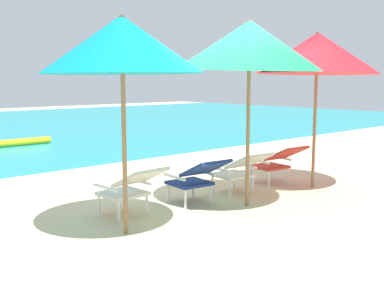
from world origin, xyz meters
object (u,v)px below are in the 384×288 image
at_px(beach_umbrella_left, 122,45).
at_px(beach_umbrella_right, 317,53).
at_px(lounge_chair_near_left, 197,176).
at_px(beach_umbrella_center, 249,45).
at_px(swim_buoy, 21,142).
at_px(lounge_chair_far_left, 131,186).
at_px(lounge_chair_far_right, 277,161).
at_px(lounge_chair_near_right, 240,169).

distance_m(beach_umbrella_left, beach_umbrella_right, 3.50).
relative_size(lounge_chair_near_left, beach_umbrella_center, 0.36).
bearing_deg(lounge_chair_near_left, beach_umbrella_center, -45.00).
distance_m(lounge_chair_near_left, beach_umbrella_right, 2.76).
height_order(beach_umbrella_left, beach_umbrella_center, beach_umbrella_center).
height_order(swim_buoy, beach_umbrella_left, beach_umbrella_left).
relative_size(lounge_chair_far_left, lounge_chair_far_right, 0.98).
xyz_separation_m(beach_umbrella_left, beach_umbrella_right, (3.50, -0.10, 0.04)).
relative_size(swim_buoy, beach_umbrella_center, 0.63).
relative_size(lounge_chair_near_right, lounge_chair_far_right, 1.01).
height_order(lounge_chair_near_left, beach_umbrella_left, beach_umbrella_left).
height_order(lounge_chair_far_left, lounge_chair_far_right, same).
bearing_deg(beach_umbrella_right, lounge_chair_near_right, 161.04).
bearing_deg(lounge_chair_near_right, lounge_chair_far_left, 176.22).
relative_size(lounge_chair_near_right, beach_umbrella_left, 0.39).
xyz_separation_m(lounge_chair_far_left, lounge_chair_near_left, (1.01, -0.11, 0.00)).
bearing_deg(swim_buoy, lounge_chair_far_right, -79.34).
bearing_deg(lounge_chair_far_right, lounge_chair_near_right, -176.29).
xyz_separation_m(swim_buoy, lounge_chair_far_left, (-1.44, -7.29, 0.31)).
xyz_separation_m(swim_buoy, lounge_chair_near_right, (0.42, -7.41, 0.31)).
bearing_deg(lounge_chair_far_right, lounge_chair_near_left, -178.54).
distance_m(lounge_chair_far_left, beach_umbrella_center, 2.38).
bearing_deg(lounge_chair_near_right, lounge_chair_far_right, 3.71).
distance_m(lounge_chair_far_left, lounge_chair_far_right, 2.82).
bearing_deg(beach_umbrella_left, beach_umbrella_right, -1.71).
height_order(lounge_chair_near_left, beach_umbrella_right, beach_umbrella_right).
height_order(lounge_chair_far_right, beach_umbrella_center, beach_umbrella_center).
height_order(lounge_chair_far_left, lounge_chair_near_right, same).
bearing_deg(lounge_chair_far_left, beach_umbrella_right, -10.08).
height_order(beach_umbrella_center, beach_umbrella_right, beach_umbrella_center).
bearing_deg(beach_umbrella_center, swim_buoy, 90.38).
bearing_deg(swim_buoy, lounge_chair_near_right, -86.74).
relative_size(lounge_chair_near_left, lounge_chair_near_right, 0.99).
distance_m(swim_buoy, beach_umbrella_left, 8.20).
relative_size(beach_umbrella_center, beach_umbrella_right, 1.03).
bearing_deg(lounge_chair_near_right, swim_buoy, 93.26).
bearing_deg(lounge_chair_far_left, lounge_chair_near_right, -3.78).
bearing_deg(beach_umbrella_center, lounge_chair_near_right, 51.69).
height_order(lounge_chair_near_right, beach_umbrella_center, beach_umbrella_center).
distance_m(swim_buoy, beach_umbrella_right, 8.28).
xyz_separation_m(lounge_chair_far_left, lounge_chair_far_right, (2.82, -0.06, 0.00)).
bearing_deg(beach_umbrella_left, lounge_chair_near_left, 13.87).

